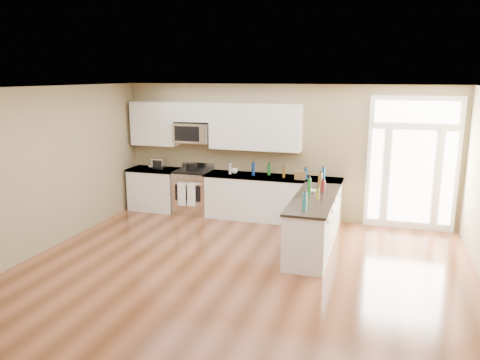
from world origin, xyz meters
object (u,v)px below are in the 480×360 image
Objects in this scene: peninsula_cabinet at (313,225)px; stockpot at (191,167)px; toaster_oven at (159,163)px; kitchen_range at (193,192)px.

stockpot is (-2.88, 1.44, 0.60)m from peninsula_cabinet.
stockpot is 0.82× the size of toaster_oven.
toaster_oven is at bearing 157.96° from peninsula_cabinet.
toaster_oven reaches higher than kitchen_range.
kitchen_range is at bearing 0.37° from toaster_oven.
kitchen_range is at bearing 153.06° from peninsula_cabinet.
peninsula_cabinet is at bearing -26.94° from kitchen_range.
stockpot is (-0.03, -0.00, 0.56)m from kitchen_range.
peninsula_cabinet is at bearing -19.06° from toaster_oven.
stockpot reaches higher than peninsula_cabinet.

